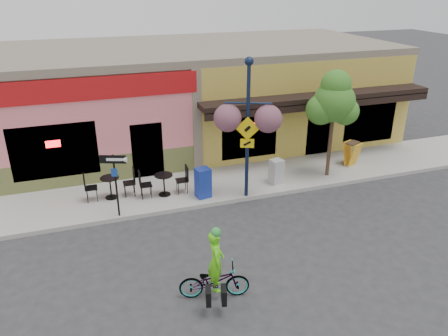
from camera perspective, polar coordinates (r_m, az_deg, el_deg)
name	(u,v)px	position (r m, az deg, el deg)	size (l,w,h in m)	color
ground	(253,207)	(15.18, 3.82, -5.13)	(90.00, 90.00, 0.00)	#2D2D30
sidewalk	(233,182)	(16.81, 1.24, -1.81)	(24.00, 3.00, 0.15)	#9E9B93
curb	(247,198)	(15.60, 3.06, -3.97)	(24.00, 0.12, 0.15)	#A8A59E
building	(194,93)	(21.04, -3.89, 9.71)	(18.20, 8.20, 4.50)	#E16F78
bicycle	(214,281)	(11.06, -1.28, -14.53)	(0.60, 1.73, 0.91)	maroon
cyclist_rider	(216,269)	(10.86, -1.04, -13.05)	(0.58, 0.38, 1.60)	#5CDD17
lamp_post	(248,130)	(14.69, 3.10, 4.93)	(1.56, 0.62, 4.88)	#121F3A
one_way_sign	(116,186)	(14.28, -13.90, -2.28)	(0.82, 0.18, 2.14)	black
cafe_set_left	(110,185)	(15.73, -14.64, -2.11)	(1.72, 0.86, 1.03)	black
cafe_set_right	(164,182)	(15.58, -7.85, -1.79)	(1.71, 0.86, 1.03)	black
newspaper_box_blue	(203,183)	(15.31, -2.76, -1.95)	(0.49, 0.43, 1.08)	#192F98
newspaper_box_grey	(276,172)	(16.45, 6.84, -0.47)	(0.44, 0.40, 0.94)	#ABABAB
street_tree	(332,124)	(16.95, 13.92, 5.59)	(1.63, 1.63, 4.18)	#3D7A26
sandwich_board	(355,155)	(18.63, 16.78, 1.68)	(0.59, 0.44, 0.99)	gold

